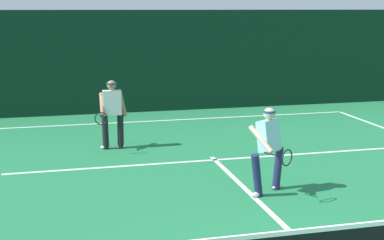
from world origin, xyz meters
name	(u,v)px	position (x,y,z in m)	size (l,w,h in m)	color
court_line_baseline_far	(173,120)	(0.00, 10.61, 0.00)	(10.90, 0.10, 0.01)	white
court_line_service	(215,160)	(0.00, 6.16, 0.00)	(8.88, 0.10, 0.01)	white
court_line_centre	(264,207)	(0.00, 3.20, 0.00)	(0.10, 6.40, 0.01)	white
player_near	(269,147)	(0.31, 3.86, 0.85)	(0.82, 1.02, 1.56)	#1E234C
player_far	(112,111)	(-2.06, 7.68, 0.90)	(0.80, 0.87, 1.63)	black
back_fence_windscreen	(163,61)	(0.00, 12.16, 1.60)	(19.84, 0.12, 3.21)	black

